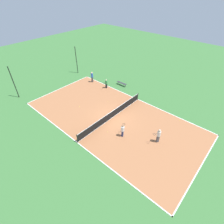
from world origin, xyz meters
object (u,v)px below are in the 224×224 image
object	(u,v)px
tennis_ball_midcourt	(79,107)
fence_post_back_left	(14,83)
player_near_blue	(92,76)
player_far_white	(159,135)
player_near_white	(123,130)
player_far_green	(106,83)
tennis_ball_left_sideline	(108,101)
bench	(122,83)
tennis_ball_far_baseline	(107,132)
fence_post_back_right	(76,60)
tennis_net	(112,114)
tennis_ball_near_net	(180,120)

from	to	relation	value
tennis_ball_midcourt	fence_post_back_left	bearing A→B (deg)	116.81
player_near_blue	player_far_white	size ratio (longest dim) A/B	1.02
player_near_white	player_far_green	bearing A→B (deg)	26.22
player_near_blue	tennis_ball_left_sideline	size ratio (longest dim) A/B	26.33
bench	tennis_ball_left_sideline	xyz separation A→B (m)	(-4.95, -1.57, -0.33)
tennis_ball_far_baseline	fence_post_back_left	bearing A→B (deg)	102.44
fence_post_back_left	fence_post_back_right	size ratio (longest dim) A/B	1.00
tennis_net	bench	world-z (taller)	tennis_net
tennis_net	player_near_blue	bearing A→B (deg)	60.98
tennis_net	player_near_blue	distance (m)	9.95
tennis_ball_midcourt	player_far_white	bearing A→B (deg)	-82.68
tennis_net	player_far_green	world-z (taller)	player_far_green
player_near_blue	player_near_white	distance (m)	13.32
player_near_blue	player_far_white	xyz separation A→B (m)	(-4.63, -14.97, -0.02)
tennis_net	tennis_ball_midcourt	size ratio (longest dim) A/B	162.15
bench	tennis_net	bearing A→B (deg)	121.06
player_far_white	player_near_white	xyz separation A→B (m)	(-1.81, 3.31, -0.10)
player_far_green	tennis_ball_left_sideline	world-z (taller)	player_far_green
bench	player_near_blue	bearing A→B (deg)	28.77
bench	player_far_green	distance (m)	2.64
tennis_ball_far_baseline	fence_post_back_right	size ratio (longest dim) A/B	0.01
player_near_white	tennis_ball_midcourt	size ratio (longest dim) A/B	23.57
tennis_ball_near_net	tennis_ball_midcourt	size ratio (longest dim) A/B	1.00
player_far_green	player_far_white	distance (m)	12.80
tennis_net	tennis_ball_left_sideline	distance (m)	3.61
player_far_green	player_near_white	world-z (taller)	player_near_white
player_far_green	fence_post_back_right	xyz separation A→B (m)	(0.60, 7.72, 1.51)
player_near_blue	tennis_ball_far_baseline	bearing A→B (deg)	-58.12
bench	tennis_ball_far_baseline	world-z (taller)	bench
tennis_ball_near_net	player_near_blue	bearing A→B (deg)	90.96
tennis_net	tennis_ball_near_net	bearing A→B (deg)	-52.37
player_far_green	player_near_white	xyz separation A→B (m)	(-6.55, -8.58, 0.09)
fence_post_back_left	tennis_ball_left_sideline	bearing A→B (deg)	-53.57
tennis_ball_near_net	fence_post_back_left	world-z (taller)	fence_post_back_left
tennis_ball_left_sideline	bench	bearing A→B (deg)	17.65
tennis_ball_far_baseline	tennis_ball_midcourt	distance (m)	6.25
player_far_white	tennis_ball_midcourt	bearing A→B (deg)	-60.08
bench	fence_post_back_right	world-z (taller)	fence_post_back_right
tennis_ball_midcourt	fence_post_back_left	world-z (taller)	fence_post_back_left
player_near_white	tennis_ball_near_net	bearing A→B (deg)	-54.80
fence_post_back_right	fence_post_back_left	bearing A→B (deg)	180.00
tennis_ball_midcourt	fence_post_back_right	size ratio (longest dim) A/B	0.01
tennis_ball_left_sideline	fence_post_back_left	size ratio (longest dim) A/B	0.01
tennis_ball_far_baseline	tennis_ball_midcourt	world-z (taller)	same
tennis_net	tennis_ball_midcourt	xyz separation A→B (m)	(-1.23, 4.82, -0.51)
bench	tennis_ball_far_baseline	xyz separation A→B (m)	(-9.50, -5.69, -0.33)
tennis_net	player_far_white	xyz separation A→B (m)	(0.20, -6.28, 0.47)
tennis_ball_far_baseline	player_far_green	bearing A→B (deg)	43.89
bench	player_near_white	distance (m)	11.47
player_near_blue	tennis_ball_midcourt	world-z (taller)	player_near_blue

